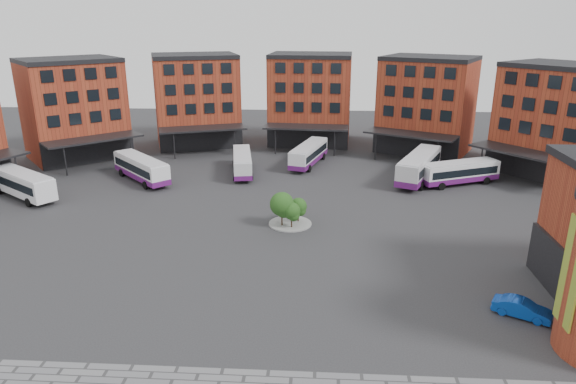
# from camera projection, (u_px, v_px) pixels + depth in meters

# --- Properties ---
(ground) EXTENTS (160.00, 160.00, 0.00)m
(ground) POSITION_uv_depth(u_px,v_px,m) (257.00, 280.00, 41.41)
(ground) COLOR #28282B
(ground) RESTS_ON ground
(main_building) EXTENTS (94.14, 42.48, 14.60)m
(main_building) POSITION_uv_depth(u_px,v_px,m) (254.00, 110.00, 75.46)
(main_building) COLOR #963820
(main_building) RESTS_ON ground
(tree_island) EXTENTS (4.40, 4.40, 3.62)m
(tree_island) POSITION_uv_depth(u_px,v_px,m) (288.00, 208.00, 51.61)
(tree_island) COLOR gray
(tree_island) RESTS_ON ground
(bus_a) EXTENTS (10.52, 8.31, 3.12)m
(bus_a) POSITION_uv_depth(u_px,v_px,m) (22.00, 182.00, 59.84)
(bus_a) COLOR white
(bus_a) RESTS_ON ground
(bus_b) EXTENTS (9.54, 9.73, 3.12)m
(bus_b) POSITION_uv_depth(u_px,v_px,m) (141.00, 168.00, 66.08)
(bus_b) COLOR white
(bus_b) RESTS_ON ground
(bus_c) EXTENTS (3.99, 10.40, 2.86)m
(bus_c) POSITION_uv_depth(u_px,v_px,m) (242.00, 162.00, 69.19)
(bus_c) COLOR silver
(bus_c) RESTS_ON ground
(bus_d) EXTENTS (5.45, 11.01, 3.03)m
(bus_d) POSITION_uv_depth(u_px,v_px,m) (309.00, 154.00, 73.18)
(bus_d) COLOR white
(bus_d) RESTS_ON ground
(bus_e) EXTENTS (7.67, 12.39, 3.47)m
(bus_e) POSITION_uv_depth(u_px,v_px,m) (419.00, 166.00, 66.24)
(bus_e) COLOR silver
(bus_e) RESTS_ON ground
(bus_f) EXTENTS (10.63, 6.35, 2.96)m
(bus_f) POSITION_uv_depth(u_px,v_px,m) (459.00, 172.00, 64.60)
(bus_f) COLOR white
(bus_f) RESTS_ON ground
(blue_car) EXTENTS (4.14, 3.10, 1.30)m
(blue_car) POSITION_uv_depth(u_px,v_px,m) (522.00, 308.00, 36.22)
(blue_car) COLOR #0C3CA4
(blue_car) RESTS_ON ground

